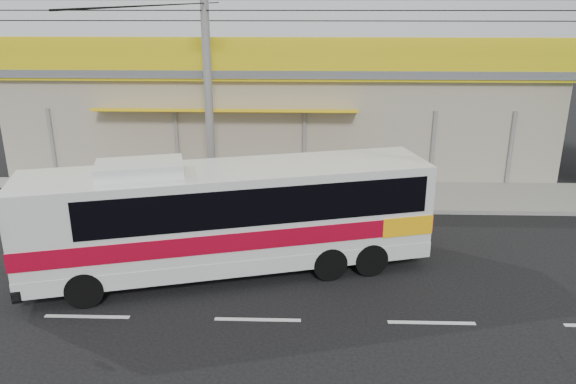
{
  "coord_description": "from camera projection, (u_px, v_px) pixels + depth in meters",
  "views": [
    {
      "loc": [
        1.08,
        -13.77,
        7.04
      ],
      "look_at": [
        0.55,
        2.0,
        1.59
      ],
      "focal_mm": 35.0,
      "sensor_mm": 36.0,
      "label": 1
    }
  ],
  "objects": [
    {
      "name": "lane_markings",
      "position": [
        258.0,
        320.0,
        12.98
      ],
      "size": [
        50.0,
        0.12,
        0.01
      ],
      "primitive_type": null,
      "color": "silver",
      "rests_on": "ground"
    },
    {
      "name": "sidewalk",
      "position": [
        277.0,
        195.0,
        20.99
      ],
      "size": [
        30.0,
        3.2,
        0.15
      ],
      "primitive_type": "cube",
      "color": "gray",
      "rests_on": "ground"
    },
    {
      "name": "ground",
      "position": [
        265.0,
        270.0,
        15.35
      ],
      "size": [
        120.0,
        120.0,
        0.0
      ],
      "primitive_type": "plane",
      "color": "black",
      "rests_on": "ground"
    },
    {
      "name": "utility_pole",
      "position": [
        204.0,
        3.0,
        17.35
      ],
      "size": [
        34.0,
        14.0,
        8.37
      ],
      "color": "slate",
      "rests_on": "ground"
    },
    {
      "name": "storefront_building",
      "position": [
        283.0,
        109.0,
        25.49
      ],
      "size": [
        22.6,
        9.2,
        5.7
      ],
      "color": "#A29A82",
      "rests_on": "ground"
    },
    {
      "name": "motorbike_red",
      "position": [
        145.0,
        181.0,
        21.03
      ],
      "size": [
        1.67,
        0.69,
        0.86
      ],
      "primitive_type": "imported",
      "rotation": [
        0.0,
        0.0,
        1.65
      ],
      "color": "maroon",
      "rests_on": "sidewalk"
    },
    {
      "name": "coach_bus",
      "position": [
        236.0,
        212.0,
        14.73
      ],
      "size": [
        10.77,
        4.89,
        3.25
      ],
      "rotation": [
        0.0,
        0.0,
        0.26
      ],
      "color": "silver",
      "rests_on": "ground"
    }
  ]
}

